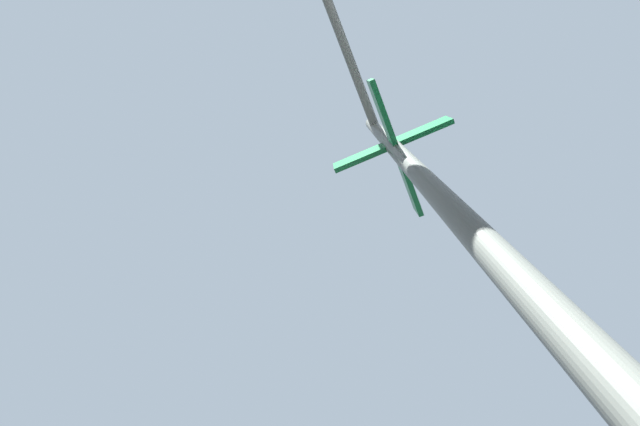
# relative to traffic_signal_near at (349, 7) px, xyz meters

# --- Properties ---
(traffic_signal_near) EXTENTS (1.69, 2.73, 6.19)m
(traffic_signal_near) POSITION_rel_traffic_signal_near_xyz_m (0.00, 0.00, 0.00)
(traffic_signal_near) COLOR #474C47
(traffic_signal_near) RESTS_ON ground_plane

